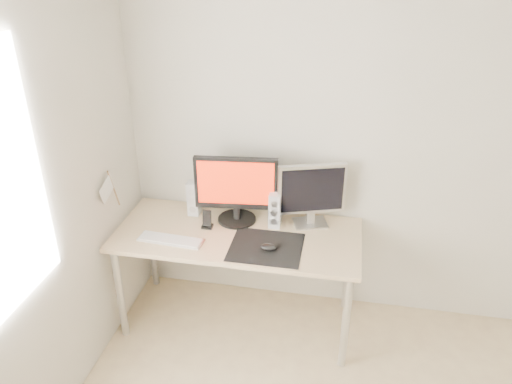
{
  "coord_description": "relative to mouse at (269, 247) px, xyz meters",
  "views": [
    {
      "loc": [
        -0.28,
        -1.33,
        2.45
      ],
      "look_at": [
        -0.82,
        1.44,
        1.01
      ],
      "focal_mm": 35.0,
      "sensor_mm": 36.0,
      "label": 1
    }
  ],
  "objects": [
    {
      "name": "wall_back",
      "position": [
        0.7,
        0.53,
        0.5
      ],
      "size": [
        3.5,
        0.0,
        3.5
      ],
      "primitive_type": "plane",
      "rotation": [
        1.57,
        0.0,
        0.0
      ],
      "color": "silver",
      "rests_on": "ground"
    },
    {
      "name": "keyboard",
      "position": [
        -0.63,
        -0.01,
        -0.01
      ],
      "size": [
        0.43,
        0.15,
        0.02
      ],
      "color": "silver",
      "rests_on": "desk"
    },
    {
      "name": "mousepad",
      "position": [
        -0.02,
        0.03,
        -0.02
      ],
      "size": [
        0.45,
        0.4,
        0.0
      ],
      "primitive_type": "cube",
      "color": "black",
      "rests_on": "desk"
    },
    {
      "name": "main_monitor",
      "position": [
        -0.27,
        0.31,
        0.23
      ],
      "size": [
        0.55,
        0.29,
        0.47
      ],
      "color": "black",
      "rests_on": "desk"
    },
    {
      "name": "desk",
      "position": [
        -0.23,
        0.16,
        -0.1
      ],
      "size": [
        1.6,
        0.7,
        0.73
      ],
      "color": "#D1B587",
      "rests_on": "ground"
    },
    {
      "name": "speaker_left",
      "position": [
        -0.58,
        0.35,
        0.1
      ],
      "size": [
        0.08,
        0.09,
        0.24
      ],
      "color": "silver",
      "rests_on": "desk"
    },
    {
      "name": "phone_dock",
      "position": [
        -0.45,
        0.19,
        0.02
      ],
      "size": [
        0.07,
        0.06,
        0.13
      ],
      "color": "black",
      "rests_on": "desk"
    },
    {
      "name": "second_monitor",
      "position": [
        0.22,
        0.36,
        0.22
      ],
      "size": [
        0.44,
        0.22,
        0.43
      ],
      "color": "silver",
      "rests_on": "desk"
    },
    {
      "name": "mouse",
      "position": [
        0.0,
        0.0,
        0.0
      ],
      "size": [
        0.11,
        0.06,
        0.04
      ],
      "primitive_type": "ellipsoid",
      "color": "black",
      "rests_on": "mousepad"
    },
    {
      "name": "speaker_right",
      "position": [
        -0.01,
        0.29,
        0.1
      ],
      "size": [
        0.08,
        0.09,
        0.24
      ],
      "color": "silver",
      "rests_on": "desk"
    },
    {
      "name": "pennant",
      "position": [
        -1.02,
        0.02,
        0.3
      ],
      "size": [
        0.01,
        0.23,
        0.29
      ],
      "color": "#A57F54",
      "rests_on": "wall_left"
    }
  ]
}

